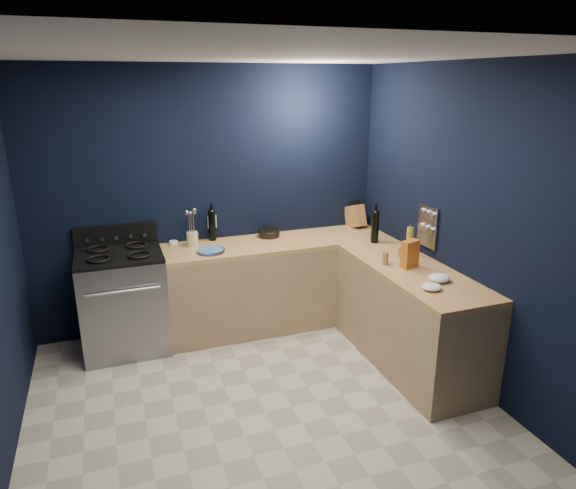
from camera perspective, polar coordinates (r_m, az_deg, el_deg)
name	(u,v)px	position (r m, az deg, el deg)	size (l,w,h in m)	color
floor	(265,413)	(4.20, -2.55, -18.12)	(3.50, 3.50, 0.02)	#B6AF9E
ceiling	(259,52)	(3.40, -3.19, 20.42)	(3.50, 3.50, 0.02)	silver
wall_back	(211,200)	(5.24, -8.54, 4.90)	(3.50, 0.02, 2.60)	black
wall_right	(471,229)	(4.41, 19.57, 1.60)	(0.02, 3.50, 2.60)	black
wall_front	(396,390)	(2.13, 11.80, -15.40)	(3.50, 0.02, 2.60)	black
cab_back	(278,284)	(5.35, -1.08, -4.42)	(2.30, 0.63, 0.86)	#9C835F
top_back	(278,243)	(5.20, -1.11, 0.18)	(2.30, 0.63, 0.04)	olive
cab_right	(409,319)	(4.74, 13.23, -7.96)	(0.63, 1.67, 0.86)	#9C835F
top_right	(413,271)	(4.57, 13.63, -2.86)	(0.63, 1.67, 0.04)	olive
gas_range	(124,303)	(5.08, -17.68, -6.18)	(0.76, 0.66, 0.92)	gray
oven_door	(126,318)	(4.80, -17.47, -7.75)	(0.59, 0.02, 0.42)	black
cooktop	(119,255)	(4.92, -18.19, -1.11)	(0.76, 0.66, 0.03)	black
backguard	(116,235)	(5.17, -18.45, 1.01)	(0.76, 0.06, 0.20)	black
spice_panel	(428,226)	(4.85, 15.16, 1.95)	(0.02, 0.28, 0.38)	gray
wall_outlet	(212,222)	(5.27, -8.38, 2.52)	(0.09, 0.02, 0.13)	white
plate_stack	(211,251)	(4.90, -8.54, -0.69)	(0.25, 0.25, 0.03)	#37599E
ramekin	(174,243)	(5.21, -12.52, 0.22)	(0.08, 0.08, 0.03)	white
utensil_crock	(192,239)	(5.11, -10.49, 0.62)	(0.11, 0.11, 0.14)	beige
wine_bottle_back	(212,226)	(5.23, -8.36, 2.05)	(0.07, 0.07, 0.30)	black
lemon_basket	(269,233)	(5.33, -2.10, 1.30)	(0.22, 0.22, 0.08)	black
knife_block	(355,216)	(5.72, 7.43, 3.12)	(0.13, 0.21, 0.24)	olive
wine_bottle_right	(375,228)	(5.17, 9.58, 1.86)	(0.08, 0.08, 0.31)	black
oil_bottle	(410,241)	(4.87, 13.26, 0.35)	(0.06, 0.06, 0.26)	#989A2E
spice_jar_near	(386,258)	(4.60, 10.71, -1.51)	(0.05, 0.05, 0.11)	olive
spice_jar_far	(400,253)	(4.83, 12.27, -0.87)	(0.04, 0.04, 0.08)	olive
crouton_bag	(410,254)	(4.55, 13.29, -1.03)	(0.16, 0.08, 0.24)	#A7341F
towel_front	(439,278)	(4.32, 16.35, -3.56)	(0.18, 0.16, 0.06)	white
towel_end	(432,287)	(4.15, 15.58, -4.53)	(0.16, 0.14, 0.05)	white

